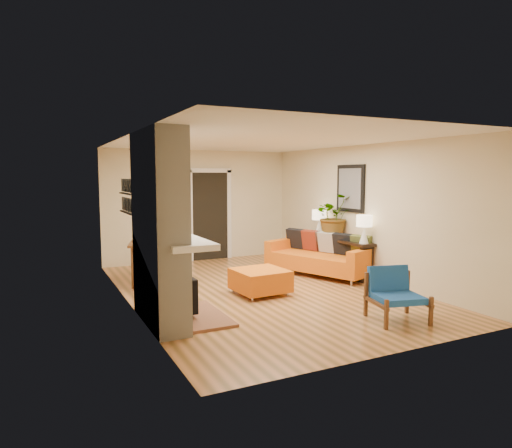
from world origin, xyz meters
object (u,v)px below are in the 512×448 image
object	(u,v)px
sofa	(322,255)
lamp_near	(364,226)
dining_table	(155,249)
ottoman	(260,280)
lamp_far	(319,219)
houseplant	(334,216)
blue_chair	(394,291)
console_table	(340,246)

from	to	relation	value
sofa	lamp_near	world-z (taller)	lamp_near
dining_table	ottoman	bearing A→B (deg)	-49.73
dining_table	lamp_far	world-z (taller)	lamp_far
ottoman	lamp_far	world-z (taller)	lamp_far
lamp_near	houseplant	bearing A→B (deg)	90.61
blue_chair	console_table	distance (m)	3.02
sofa	lamp_near	xyz separation A→B (m)	(0.34, -0.88, 0.68)
console_table	lamp_near	bearing A→B (deg)	-90.00
blue_chair	lamp_far	distance (m)	3.80
lamp_far	dining_table	bearing A→B (deg)	178.11
dining_table	lamp_near	bearing A→B (deg)	-24.53
sofa	dining_table	xyz separation A→B (m)	(-3.26, 0.76, 0.25)
console_table	houseplant	xyz separation A→B (m)	(-0.01, 0.19, 0.60)
ottoman	sofa	bearing A→B (deg)	25.43
lamp_near	blue_chair	bearing A→B (deg)	-118.99
sofa	lamp_near	distance (m)	1.17
sofa	dining_table	world-z (taller)	dining_table
ottoman	dining_table	size ratio (longest dim) A/B	0.48
console_table	lamp_far	distance (m)	0.91
sofa	dining_table	size ratio (longest dim) A/B	1.31
console_table	houseplant	world-z (taller)	houseplant
houseplant	dining_table	bearing A→B (deg)	169.01
dining_table	console_table	bearing A→B (deg)	-13.90
dining_table	blue_chair	bearing A→B (deg)	-56.14
lamp_far	houseplant	size ratio (longest dim) A/B	0.59
sofa	blue_chair	bearing A→B (deg)	-105.12
dining_table	lamp_far	distance (m)	3.63
console_table	ottoman	bearing A→B (deg)	-161.10
blue_chair	dining_table	world-z (taller)	dining_table
ottoman	blue_chair	xyz separation A→B (m)	(1.08, -2.04, 0.15)
dining_table	lamp_far	size ratio (longest dim) A/B	3.36
houseplant	ottoman	bearing A→B (deg)	-156.64
dining_table	lamp_near	world-z (taller)	lamp_near
blue_chair	dining_table	distance (m)	4.44
ottoman	blue_chair	size ratio (longest dim) A/B	1.05
console_table	lamp_far	size ratio (longest dim) A/B	3.43
sofa	ottoman	bearing A→B (deg)	-154.57
sofa	lamp_near	size ratio (longest dim) A/B	4.41
blue_chair	lamp_near	distance (m)	2.42
sofa	lamp_far	size ratio (longest dim) A/B	4.41
dining_table	console_table	distance (m)	3.71
blue_chair	houseplant	xyz separation A→B (m)	(1.12, 2.98, 0.79)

